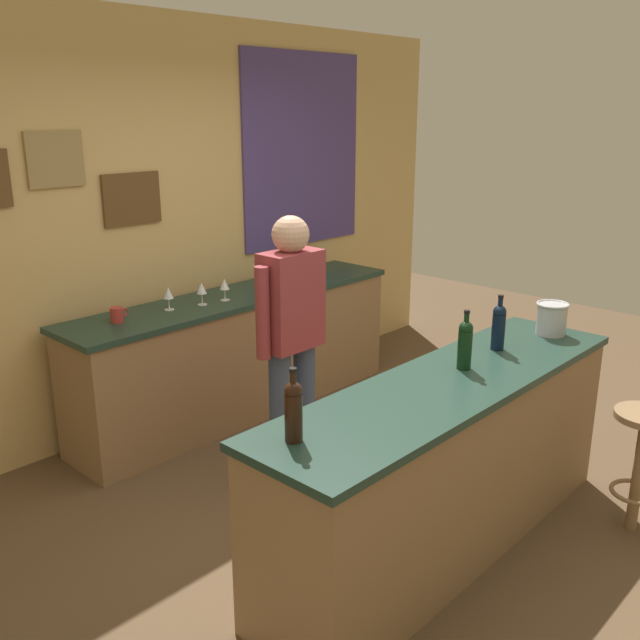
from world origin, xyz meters
TOP-DOWN VIEW (x-y plane):
  - ground_plane at (0.00, 0.00)m, footprint 10.00×10.00m
  - back_wall at (0.04, 2.03)m, footprint 6.00×0.09m
  - bar_counter at (0.00, -0.40)m, footprint 2.37×0.60m
  - side_counter at (0.40, 1.65)m, footprint 2.69×0.56m
  - bartender at (-0.07, 0.63)m, footprint 0.52×0.21m
  - wine_bottle_a at (-0.97, -0.30)m, footprint 0.07×0.07m
  - wine_bottle_b at (0.18, -0.36)m, footprint 0.07×0.07m
  - wine_bottle_c at (0.55, -0.34)m, footprint 0.07×0.07m
  - ice_bucket at (1.00, -0.43)m, footprint 0.19×0.19m
  - wine_glass_a at (-0.18, 1.67)m, footprint 0.07×0.07m
  - wine_glass_b at (0.05, 1.61)m, footprint 0.07×0.07m
  - wine_glass_c at (0.23, 1.59)m, footprint 0.07×0.07m
  - wine_glass_d at (0.69, 1.68)m, footprint 0.07×0.07m
  - wine_glass_e at (1.08, 1.73)m, footprint 0.07×0.07m
  - coffee_mug at (-0.56, 1.68)m, footprint 0.13×0.08m

SIDE VIEW (x-z plane):
  - ground_plane at x=0.00m, z-range 0.00..0.00m
  - side_counter at x=0.40m, z-range 0.00..0.90m
  - bar_counter at x=0.00m, z-range 0.00..0.92m
  - bartender at x=-0.07m, z-range 0.13..1.75m
  - coffee_mug at x=-0.56m, z-range 0.90..1.00m
  - wine_glass_a at x=-0.18m, z-range 0.93..1.09m
  - wine_glass_b at x=0.05m, z-range 0.93..1.09m
  - wine_glass_c at x=0.23m, z-range 0.93..1.09m
  - wine_glass_d at x=0.69m, z-range 0.93..1.09m
  - wine_glass_e at x=1.08m, z-range 0.93..1.09m
  - ice_bucket at x=1.00m, z-range 0.92..1.11m
  - wine_bottle_a at x=-0.97m, z-range 0.90..1.21m
  - wine_bottle_b at x=0.18m, z-range 0.90..1.21m
  - wine_bottle_c at x=0.55m, z-range 0.90..1.21m
  - back_wall at x=0.04m, z-range 0.02..2.82m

